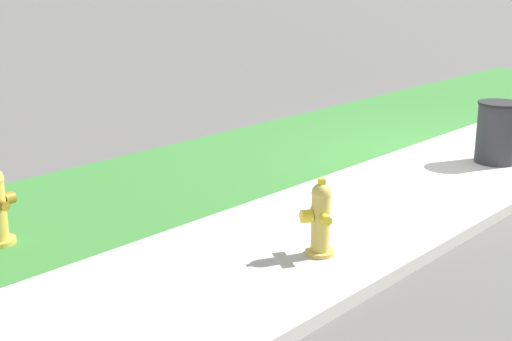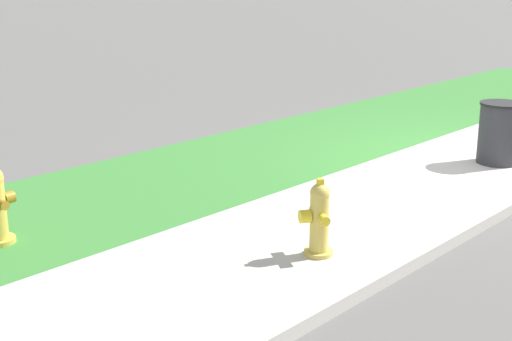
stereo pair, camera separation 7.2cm
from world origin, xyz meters
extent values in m
plane|color=#5B5956|center=(0.00, 0.00, 0.00)|extent=(120.00, 120.00, 0.00)
cube|color=#BCB7AD|center=(0.00, 0.00, 0.01)|extent=(18.00, 2.17, 0.01)
cube|color=#387A33|center=(0.00, 2.42, 0.00)|extent=(18.00, 2.68, 0.01)
cylinder|color=gold|center=(-4.02, -0.41, 0.03)|extent=(0.27, 0.27, 0.05)
cylinder|color=gold|center=(-4.02, -0.41, 0.32)|extent=(0.17, 0.17, 0.55)
sphere|color=gold|center=(-4.02, -0.41, 0.60)|extent=(0.18, 0.18, 0.18)
cube|color=yellow|center=(-4.02, -0.41, 0.71)|extent=(0.08, 0.08, 0.06)
cylinder|color=yellow|center=(-4.10, -0.52, 0.39)|extent=(0.12, 0.12, 0.09)
cylinder|color=yellow|center=(-3.95, -0.30, 0.39)|extent=(0.12, 0.12, 0.09)
cylinder|color=yellow|center=(-4.14, -0.34, 0.39)|extent=(0.15, 0.16, 0.12)
cylinder|color=olive|center=(-5.86, 1.87, 0.42)|extent=(0.10, 0.10, 0.09)
cylinder|color=olive|center=(-5.71, 2.04, 0.42)|extent=(0.11, 0.13, 0.12)
cylinder|color=#333338|center=(0.10, -0.22, 0.40)|extent=(0.55, 0.55, 0.80)
cylinder|color=black|center=(0.10, -0.22, 0.81)|extent=(0.58, 0.58, 0.03)
camera|label=1|loc=(-8.89, -4.06, 2.55)|focal=50.00mm
camera|label=2|loc=(-8.84, -4.11, 2.55)|focal=50.00mm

